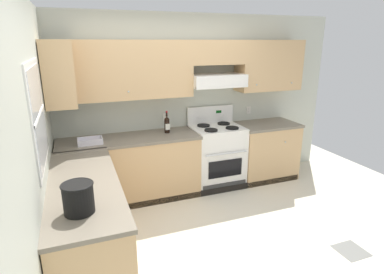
# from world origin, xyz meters

# --- Properties ---
(ground_plane) EXTENTS (7.04, 7.04, 0.00)m
(ground_plane) POSITION_xyz_m (0.00, 0.00, 0.00)
(ground_plane) COLOR beige
(floor_accent_tile) EXTENTS (0.30, 0.30, 0.01)m
(floor_accent_tile) POSITION_xyz_m (1.38, -0.77, 0.00)
(floor_accent_tile) COLOR slate
(floor_accent_tile) RESTS_ON ground_plane
(wall_back) EXTENTS (4.68, 0.57, 2.55)m
(wall_back) POSITION_xyz_m (0.40, 1.53, 1.48)
(wall_back) COLOR beige
(wall_back) RESTS_ON ground_plane
(wall_left) EXTENTS (0.47, 4.00, 2.55)m
(wall_left) POSITION_xyz_m (-1.59, 0.23, 1.34)
(wall_left) COLOR beige
(wall_left) RESTS_ON ground_plane
(counter_back_run) EXTENTS (3.60, 0.65, 0.91)m
(counter_back_run) POSITION_xyz_m (0.14, 1.24, 0.45)
(counter_back_run) COLOR tan
(counter_back_run) RESTS_ON ground_plane
(counter_left_run) EXTENTS (0.63, 1.91, 0.91)m
(counter_left_run) POSITION_xyz_m (-1.24, -0.00, 0.45)
(counter_left_run) COLOR tan
(counter_left_run) RESTS_ON ground_plane
(stove) EXTENTS (0.76, 0.62, 1.20)m
(stove) POSITION_xyz_m (0.72, 1.25, 0.48)
(stove) COLOR white
(stove) RESTS_ON ground_plane
(wine_bottle) EXTENTS (0.07, 0.08, 0.32)m
(wine_bottle) POSITION_xyz_m (-0.05, 1.30, 1.04)
(wine_bottle) COLOR black
(wine_bottle) RESTS_ON counter_back_run
(bowl) EXTENTS (0.31, 0.20, 0.07)m
(bowl) POSITION_xyz_m (-1.11, 1.17, 0.93)
(bowl) COLOR silver
(bowl) RESTS_ON counter_back_run
(bucket) EXTENTS (0.24, 0.24, 0.24)m
(bucket) POSITION_xyz_m (-1.29, -0.57, 1.03)
(bucket) COLOR black
(bucket) RESTS_ON counter_left_run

